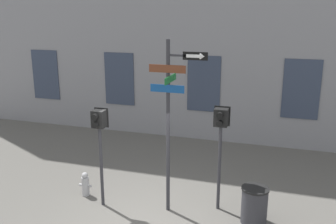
{
  "coord_description": "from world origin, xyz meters",
  "views": [
    {
      "loc": [
        2.88,
        -7.15,
        4.77
      ],
      "look_at": [
        0.34,
        0.83,
        2.52
      ],
      "focal_mm": 40.0,
      "sensor_mm": 36.0,
      "label": 1
    }
  ],
  "objects_px": {
    "pedestrian_signal_left": "(99,131)",
    "pedestrian_signal_right": "(221,130)",
    "fire_hydrant": "(85,184)",
    "street_sign_pole": "(171,113)",
    "trash_bin": "(254,205)"
  },
  "relations": [
    {
      "from": "pedestrian_signal_left",
      "to": "pedestrian_signal_right",
      "type": "height_order",
      "value": "pedestrian_signal_right"
    },
    {
      "from": "fire_hydrant",
      "to": "street_sign_pole",
      "type": "bearing_deg",
      "value": -1.52
    },
    {
      "from": "pedestrian_signal_right",
      "to": "fire_hydrant",
      "type": "relative_size",
      "value": 3.98
    },
    {
      "from": "fire_hydrant",
      "to": "trash_bin",
      "type": "xyz_separation_m",
      "value": [
        4.41,
        0.0,
        0.12
      ]
    },
    {
      "from": "pedestrian_signal_left",
      "to": "fire_hydrant",
      "type": "relative_size",
      "value": 3.84
    },
    {
      "from": "street_sign_pole",
      "to": "pedestrian_signal_right",
      "type": "xyz_separation_m",
      "value": [
        1.1,
        0.44,
        -0.45
      ]
    },
    {
      "from": "pedestrian_signal_right",
      "to": "street_sign_pole",
      "type": "bearing_deg",
      "value": -158.33
    },
    {
      "from": "street_sign_pole",
      "to": "pedestrian_signal_left",
      "type": "relative_size",
      "value": 1.66
    },
    {
      "from": "pedestrian_signal_right",
      "to": "fire_hydrant",
      "type": "xyz_separation_m",
      "value": [
        -3.5,
        -0.37,
        -1.75
      ]
    },
    {
      "from": "trash_bin",
      "to": "street_sign_pole",
      "type": "bearing_deg",
      "value": -178.16
    },
    {
      "from": "fire_hydrant",
      "to": "trash_bin",
      "type": "distance_m",
      "value": 4.41
    },
    {
      "from": "fire_hydrant",
      "to": "trash_bin",
      "type": "bearing_deg",
      "value": 0.01
    },
    {
      "from": "pedestrian_signal_right",
      "to": "fire_hydrant",
      "type": "distance_m",
      "value": 3.93
    },
    {
      "from": "pedestrian_signal_left",
      "to": "pedestrian_signal_right",
      "type": "relative_size",
      "value": 0.97
    },
    {
      "from": "street_sign_pole",
      "to": "trash_bin",
      "type": "height_order",
      "value": "street_sign_pole"
    }
  ]
}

